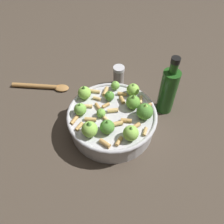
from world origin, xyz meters
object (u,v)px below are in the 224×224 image
cooking_pan (112,119)px  olive_oil_bottle (168,90)px  wooden_spoon (44,87)px  pepper_shaker (119,76)px

cooking_pan → olive_oil_bottle: 0.19m
wooden_spoon → pepper_shaker: bearing=153.4°
cooking_pan → olive_oil_bottle: size_ratio=1.29×
pepper_shaker → cooking_pan: bearing=52.5°
wooden_spoon → olive_oil_bottle: bearing=135.8°
cooking_pan → pepper_shaker: cooking_pan is taller
cooking_pan → olive_oil_bottle: olive_oil_bottle is taller
pepper_shaker → wooden_spoon: pepper_shaker is taller
pepper_shaker → wooden_spoon: (0.24, -0.12, -0.03)m
cooking_pan → wooden_spoon: 0.31m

